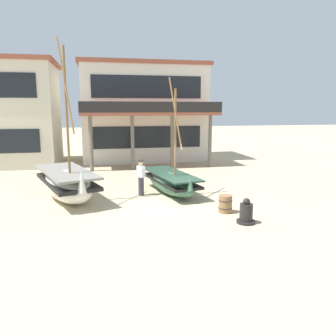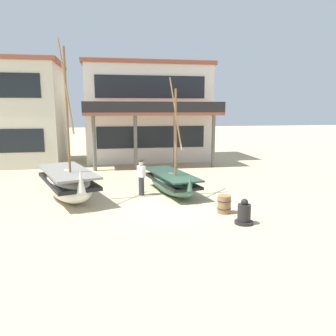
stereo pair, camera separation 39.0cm
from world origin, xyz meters
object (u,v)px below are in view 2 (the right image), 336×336
(capstan_winch, at_px, (244,214))
(harbor_building_main, at_px, (147,112))
(fishing_boat_near_left, at_px, (68,183))
(fisherman_by_hull, at_px, (141,178))
(wooden_barrel, at_px, (224,204))
(fishing_boat_centre_large, at_px, (171,182))

(capstan_winch, bearing_deg, harbor_building_main, 95.66)
(fishing_boat_near_left, distance_m, capstan_winch, 8.00)
(fishing_boat_near_left, xyz_separation_m, harbor_building_main, (4.97, 11.50, 3.01))
(capstan_winch, height_order, harbor_building_main, harbor_building_main)
(fisherman_by_hull, xyz_separation_m, wooden_barrel, (2.94, -3.27, -0.48))
(fishing_boat_near_left, relative_size, wooden_barrel, 10.09)
(wooden_barrel, bearing_deg, capstan_winch, -78.25)
(fishing_boat_near_left, xyz_separation_m, fisherman_by_hull, (3.34, 0.03, 0.09))
(fishing_boat_near_left, bearing_deg, wooden_barrel, -27.23)
(fishing_boat_near_left, height_order, fishing_boat_centre_large, fishing_boat_near_left)
(capstan_winch, bearing_deg, fishing_boat_near_left, 145.23)
(fishing_boat_near_left, relative_size, capstan_winch, 7.65)
(harbor_building_main, bearing_deg, capstan_winch, -84.34)
(fishing_boat_centre_large, distance_m, fisherman_by_hull, 1.50)
(harbor_building_main, bearing_deg, fishing_boat_centre_large, -90.83)
(fishing_boat_near_left, bearing_deg, capstan_winch, -34.77)
(fishing_boat_centre_large, bearing_deg, fisherman_by_hull, -173.62)
(fishing_boat_centre_large, height_order, harbor_building_main, harbor_building_main)
(fisherman_by_hull, height_order, harbor_building_main, harbor_building_main)
(fisherman_by_hull, distance_m, wooden_barrel, 4.42)
(fishing_boat_centre_large, bearing_deg, fishing_boat_near_left, -177.64)
(fishing_boat_centre_large, xyz_separation_m, fisherman_by_hull, (-1.46, -0.16, 0.28))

